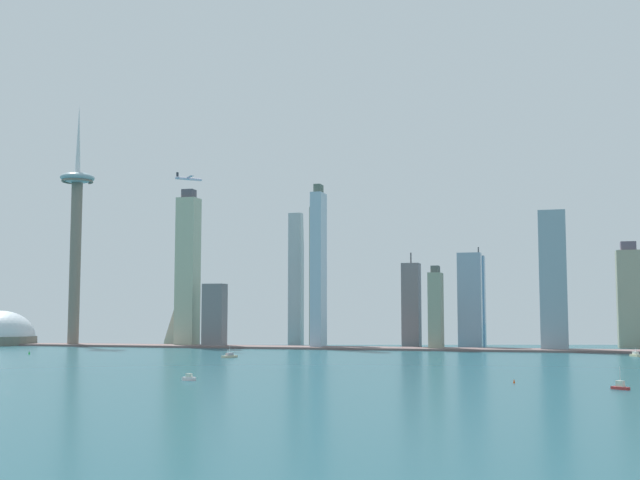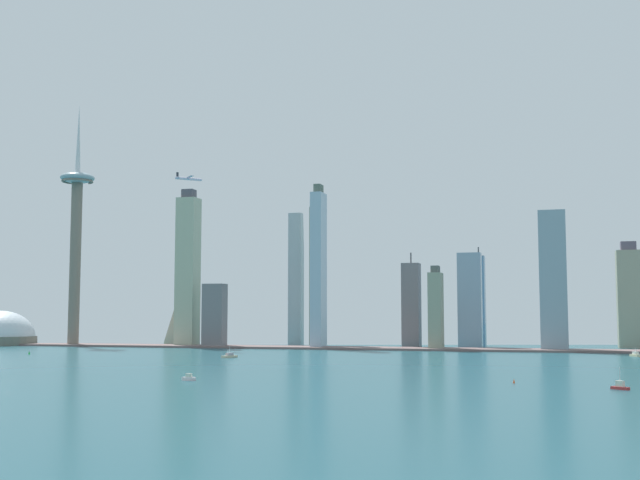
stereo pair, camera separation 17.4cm
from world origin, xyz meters
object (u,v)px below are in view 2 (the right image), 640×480
Objects in this scene: skyscraper_6 at (411,305)px; boat_6 at (230,356)px; skyscraper_4 at (479,301)px; channel_buoy_2 at (514,381)px; stadium_dome at (0,337)px; skyscraper_10 at (296,279)px; observation_tower at (76,221)px; skyscraper_3 at (436,310)px; skyscraper_5 at (470,300)px; skyscraper_2 at (215,315)px; skyscraper_7 at (553,280)px; boat_2 at (636,355)px; skyscraper_9 at (317,276)px; skyscraper_11 at (188,270)px; boat_3 at (189,378)px; channel_buoy_1 at (29,353)px; airplane at (189,179)px; skyscraper_0 at (178,285)px; boat_0 at (620,386)px; skyscraper_8 at (318,268)px; skyscraper_1 at (630,297)px.

skyscraper_6 is 6.43× the size of boat_6.
skyscraper_4 is 48.92× the size of channel_buoy_2.
stadium_dome is 0.77× the size of skyscraper_4.
boat_6 is at bearing -83.64° from skyscraper_10.
channel_buoy_2 is (531.67, -393.89, -148.13)m from observation_tower.
skyscraper_5 is at bearing 57.32° from skyscraper_3.
skyscraper_6 is at bearing 11.35° from skyscraper_2.
skyscraper_7 is 136.45m from boat_2.
skyscraper_9 reaches higher than channel_buoy_2.
skyscraper_2 is at bearing -17.98° from skyscraper_11.
channel_buoy_1 is at bearing 140.78° from boat_3.
skyscraper_2 is 0.69× the size of skyscraper_5.
airplane reaches higher than skyscraper_11.
skyscraper_6 is at bearing 33.33° from boat_2.
skyscraper_0 is 68.65× the size of channel_buoy_2.
boat_0 is (302.42, -491.20, -80.77)m from skyscraper_9.
skyscraper_8 reaches higher than skyscraper_9.
stadium_dome is at bearing -165.37° from skyscraper_10.
skyscraper_4 reaches higher than boat_6.
boat_6 is at bearing -0.96° from channel_buoy_1.
skyscraper_4 is at bearing 30.24° from skyscraper_8.
skyscraper_4 reaches higher than skyscraper_2.
skyscraper_4 is 343.27m from skyscraper_11.
skyscraper_9 is at bearing 118.13° from channel_buoy_2.
skyscraper_11 is at bearing 8.54° from observation_tower.
observation_tower is at bearing -106.16° from boat_6.
airplane reaches higher than channel_buoy_1.
boat_3 reaches higher than channel_buoy_2.
boat_3 is 2.63× the size of channel_buoy_1.
stadium_dome reaches higher than boat_6.
boat_6 is at bearing -121.52° from skyscraper_4.
skyscraper_0 is 107.85m from skyscraper_2.
skyscraper_3 is 0.49× the size of skyscraper_9.
boat_0 is 555.78m from channel_buoy_1.
boat_3 is at bearing -95.22° from skyscraper_6.
airplane is at bearing -166.21° from skyscraper_5.
skyscraper_8 reaches higher than channel_buoy_1.
skyscraper_2 is 288.42m from skyscraper_5.
boat_6 reaches higher than channel_buoy_1.
skyscraper_4 is 8.95× the size of boat_2.
boat_0 reaches higher than channel_buoy_1.
skyscraper_10 reaches higher than skyscraper_2.
skyscraper_2 is 306.95m from skyscraper_4.
skyscraper_0 is at bearing 140.22° from skyscraper_2.
skyscraper_11 is at bearing -168.78° from skyscraper_1.
boat_0 is 230.57m from boat_3.
airplane is (-374.99, 374.84, 189.72)m from channel_buoy_2.
skyscraper_1 is 0.82× the size of skyscraper_7.
skyscraper_1 is at bearing 50.86° from skyscraper_7.
boat_3 is (-77.54, -436.54, -40.49)m from skyscraper_3.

